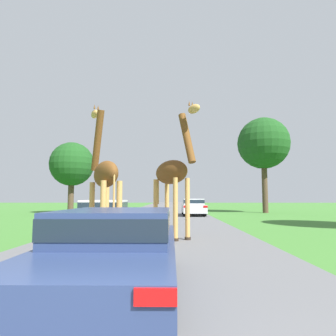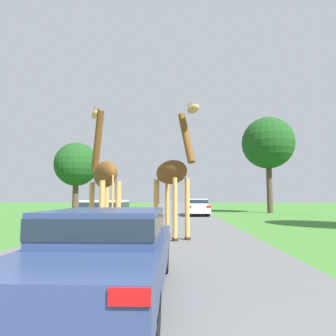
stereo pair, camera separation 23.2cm
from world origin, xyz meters
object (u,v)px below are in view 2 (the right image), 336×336
object	(u,v)px
car_queue_right	(197,206)
car_queue_left	(105,215)
car_lead_maroon	(108,248)
tree_left_edge	(268,143)
tree_centre_back	(76,165)
giraffe_near_road	(173,174)
giraffe_companion	(104,176)

from	to	relation	value
car_queue_right	car_queue_left	distance (m)	12.63
car_lead_maroon	tree_left_edge	size ratio (longest dim) A/B	0.52
tree_left_edge	tree_centre_back	size ratio (longest dim) A/B	1.40
tree_left_edge	car_queue_right	bearing A→B (deg)	-151.10
car_lead_maroon	car_queue_right	bearing A→B (deg)	82.57
car_queue_right	tree_centre_back	distance (m)	11.85
car_lead_maroon	car_queue_right	distance (m)	20.09
giraffe_near_road	tree_left_edge	distance (m)	20.15
giraffe_companion	car_lead_maroon	distance (m)	5.38
giraffe_near_road	giraffe_companion	bearing A→B (deg)	-6.55
giraffe_companion	car_queue_right	distance (m)	15.48
car_lead_maroon	tree_centre_back	distance (m)	24.38
giraffe_companion	car_queue_left	distance (m)	3.52
giraffe_near_road	car_lead_maroon	xyz separation A→B (m)	(-0.87, -6.18, -1.58)
car_lead_maroon	tree_centre_back	world-z (taller)	tree_centre_back
car_queue_right	tree_left_edge	xyz separation A→B (m)	(7.04, 3.89, 5.85)
giraffe_near_road	car_queue_right	xyz separation A→B (m)	(1.73, 13.74, -1.56)
tree_centre_back	tree_left_edge	bearing A→B (deg)	3.83
tree_centre_back	giraffe_companion	bearing A→B (deg)	-68.34
giraffe_near_road	car_lead_maroon	world-z (taller)	giraffe_near_road
car_lead_maroon	tree_left_edge	bearing A→B (deg)	67.96
tree_left_edge	tree_centre_back	bearing A→B (deg)	-176.17
giraffe_companion	tree_left_edge	world-z (taller)	tree_left_edge
giraffe_near_road	giraffe_companion	xyz separation A→B (m)	(-2.21, -1.16, -0.15)
tree_left_edge	car_lead_maroon	bearing A→B (deg)	-112.04
giraffe_companion	tree_centre_back	xyz separation A→B (m)	(-6.98, 17.59, 2.33)
car_queue_right	tree_centre_back	xyz separation A→B (m)	(-10.92, 2.68, 3.74)
car_queue_right	car_lead_maroon	bearing A→B (deg)	-97.43
car_lead_maroon	car_queue_left	size ratio (longest dim) A/B	1.15
car_lead_maroon	tree_left_edge	xyz separation A→B (m)	(9.64, 23.81, 5.86)
giraffe_near_road	car_lead_maroon	distance (m)	6.44
car_queue_left	tree_left_edge	bearing A→B (deg)	53.30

